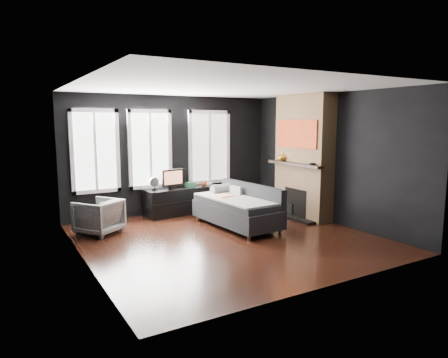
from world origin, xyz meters
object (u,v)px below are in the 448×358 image
monitor (173,178)px  sofa (236,206)px  armchair (99,215)px  mug (204,183)px  book (205,180)px  mantel_vase (282,157)px  media_console (182,200)px

monitor → sofa: bearing=-77.7°
armchair → mug: 2.73m
monitor → book: size_ratio=2.47×
armchair → mug: size_ratio=5.84×
book → mantel_vase: (1.28, -1.32, 0.60)m
sofa → monitor: monitor is taller
mantel_vase → book: bearing=133.9°
monitor → mug: monitor is taller
sofa → mug: sofa is taller
book → sofa: bearing=-96.8°
media_console → monitor: monitor is taller
armchair → monitor: bearing=167.0°
armchair → media_console: (2.07, 0.76, -0.06)m
monitor → mug: 0.81m
monitor → media_console: bearing=-4.8°
sofa → monitor: size_ratio=3.63×
sofa → armchair: 2.67m
armchair → mantel_vase: 4.14m
book → mantel_vase: bearing=-46.1°
mug → book: bearing=57.3°
armchair → book: book is taller
mantel_vase → monitor: bearing=151.8°
media_console → book: book is taller
sofa → media_console: (-0.44, 1.64, -0.12)m
monitor → armchair: bearing=-168.9°
sofa → mantel_vase: mantel_vase is taller
sofa → armchair: size_ratio=2.74×
armchair → mantel_vase: size_ratio=3.67×
media_console → mug: (0.54, -0.04, 0.37)m
media_console → mantel_vase: (1.93, -1.19, 1.02)m
monitor → mug: (0.79, -0.01, -0.18)m
book → mantel_vase: mantel_vase is taller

